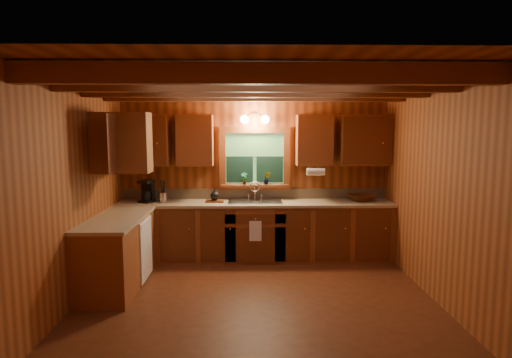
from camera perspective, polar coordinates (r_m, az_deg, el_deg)
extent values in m
plane|color=#522714|center=(5.31, 0.18, -15.69)|extent=(4.20, 4.20, 0.00)
plane|color=brown|center=(4.94, 0.19, 13.42)|extent=(4.20, 4.20, 0.00)
plane|color=brown|center=(6.84, -0.18, 0.69)|extent=(4.20, 0.00, 4.20)
plane|color=brown|center=(3.09, 0.99, -6.93)|extent=(4.20, 0.00, 4.20)
plane|color=brown|center=(5.34, -22.97, -1.61)|extent=(0.00, 3.80, 3.80)
plane|color=brown|center=(5.43, 22.94, -1.48)|extent=(0.00, 3.80, 3.80)
cube|color=brown|center=(3.73, 0.62, 13.83)|extent=(4.20, 0.14, 0.18)
cube|color=brown|center=(4.53, 0.31, 12.61)|extent=(4.20, 0.14, 0.18)
cube|color=brown|center=(5.32, 0.09, 11.75)|extent=(4.20, 0.14, 0.18)
cube|color=brown|center=(6.12, -0.07, 11.12)|extent=(4.20, 0.14, 0.18)
cube|color=brown|center=(6.69, -0.13, -7.03)|extent=(4.20, 0.62, 0.86)
cube|color=brown|center=(5.86, -17.96, -9.38)|extent=(0.62, 1.60, 0.86)
cube|color=tan|center=(6.60, -0.13, -3.23)|extent=(4.20, 0.66, 0.04)
cube|color=tan|center=(5.75, -18.03, -5.08)|extent=(0.64, 1.60, 0.04)
cube|color=tan|center=(6.87, -0.18, -1.98)|extent=(4.20, 0.02, 0.16)
cube|color=white|center=(5.97, -14.42, -8.98)|extent=(0.02, 0.60, 0.80)
cube|color=brown|center=(6.82, -14.64, 4.99)|extent=(0.78, 0.34, 0.78)
cube|color=brown|center=(6.68, -8.10, 5.11)|extent=(0.55, 0.34, 0.78)
cube|color=brown|center=(6.71, 7.75, 5.13)|extent=(0.55, 0.34, 0.78)
cube|color=brown|center=(6.88, 14.21, 5.02)|extent=(0.78, 0.34, 0.78)
cube|color=brown|center=(5.87, -19.22, 4.57)|extent=(0.34, 1.10, 0.78)
cube|color=brown|center=(6.76, -0.18, 6.56)|extent=(1.12, 0.08, 0.10)
cube|color=brown|center=(6.83, -0.17, -1.02)|extent=(1.12, 0.08, 0.10)
cube|color=brown|center=(6.79, -4.49, 2.74)|extent=(0.10, 0.08, 0.80)
cube|color=brown|center=(6.81, 4.12, 2.75)|extent=(0.10, 0.08, 0.80)
cube|color=#3C7934|center=(6.82, -0.18, 2.77)|extent=(0.92, 0.01, 0.80)
cube|color=#102F27|center=(6.81, -2.19, 1.28)|extent=(0.42, 0.02, 0.42)
cube|color=#102F27|center=(6.81, 1.84, 1.28)|extent=(0.42, 0.02, 0.42)
cylinder|color=black|center=(6.79, -0.18, 2.93)|extent=(0.92, 0.01, 0.01)
cube|color=brown|center=(6.79, -0.17, -0.90)|extent=(1.06, 0.14, 0.04)
cylinder|color=black|center=(6.77, -0.18, 8.51)|extent=(0.08, 0.03, 0.08)
cylinder|color=black|center=(6.70, -1.03, 8.52)|extent=(0.09, 0.17, 0.08)
cylinder|color=black|center=(6.71, 0.69, 8.52)|extent=(0.09, 0.17, 0.08)
sphere|color=#FFE0A5|center=(6.64, -1.55, 7.93)|extent=(0.13, 0.13, 0.13)
sphere|color=#FFE0A5|center=(6.65, 1.23, 7.93)|extent=(0.13, 0.13, 0.13)
cylinder|color=white|center=(6.55, 7.95, 0.96)|extent=(0.27, 0.11, 0.11)
cube|color=white|center=(6.35, -0.08, -6.95)|extent=(0.18, 0.01, 0.30)
cube|color=silver|center=(6.60, -0.14, -3.00)|extent=(0.82, 0.48, 0.02)
cube|color=#262628|center=(6.61, -1.79, -3.56)|extent=(0.34, 0.40, 0.14)
cube|color=#262628|center=(6.62, 1.51, -3.55)|extent=(0.34, 0.40, 0.14)
cylinder|color=silver|center=(6.76, -0.16, -1.86)|extent=(0.04, 0.04, 0.22)
torus|color=silver|center=(6.69, -0.15, -1.01)|extent=(0.16, 0.02, 0.16)
cube|color=black|center=(6.78, -14.27, -2.86)|extent=(0.19, 0.23, 0.03)
cube|color=black|center=(6.82, -14.17, -1.40)|extent=(0.19, 0.08, 0.32)
cube|color=black|center=(6.71, -14.38, -0.36)|extent=(0.19, 0.21, 0.04)
cylinder|color=black|center=(6.73, -14.35, -2.16)|extent=(0.12, 0.12, 0.14)
cylinder|color=silver|center=(6.72, -12.31, -2.38)|extent=(0.12, 0.12, 0.15)
cylinder|color=black|center=(6.69, -12.49, -1.09)|extent=(0.03, 0.04, 0.22)
cylinder|color=black|center=(6.70, -12.34, -1.08)|extent=(0.01, 0.01, 0.22)
cylinder|color=black|center=(6.71, -12.19, -1.06)|extent=(0.03, 0.04, 0.22)
cylinder|color=black|center=(6.71, -12.08, -1.06)|extent=(0.04, 0.06, 0.22)
cube|color=#572812|center=(6.62, -5.50, -2.94)|extent=(0.28, 0.20, 0.02)
sphere|color=black|center=(6.61, -5.51, -2.26)|extent=(0.14, 0.14, 0.14)
cylinder|color=black|center=(6.59, -5.52, -1.52)|extent=(0.02, 0.02, 0.04)
imported|color=#48230C|center=(6.88, 13.76, -2.42)|extent=(0.50, 0.50, 0.10)
imported|color=#572812|center=(6.76, -1.59, 0.08)|extent=(0.11, 0.09, 0.20)
imported|color=#572812|center=(6.76, 1.44, 0.09)|extent=(0.13, 0.11, 0.20)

